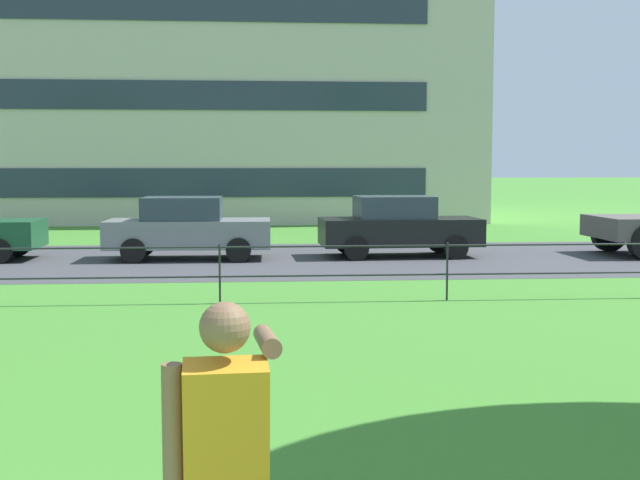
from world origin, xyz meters
TOP-DOWN VIEW (x-y plane):
  - street_strip at (0.00, 19.77)m, footprint 80.00×7.88m
  - park_fence at (0.00, 13.33)m, footprint 38.93×0.04m
  - car_grey_left at (-1.07, 19.96)m, footprint 4.02×1.85m
  - car_black_far_right at (4.22, 20.15)m, footprint 4.06×1.92m
  - apartment_building_background at (-6.59, 38.06)m, footprint 33.16×13.67m

SIDE VIEW (x-z plane):
  - street_strip at x=0.00m, z-range 0.00..0.01m
  - park_fence at x=0.00m, z-range 0.17..1.17m
  - car_grey_left at x=-1.07m, z-range 0.01..1.55m
  - car_black_far_right at x=4.22m, z-range 0.01..1.55m
  - apartment_building_background at x=-6.59m, z-range 0.00..16.92m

